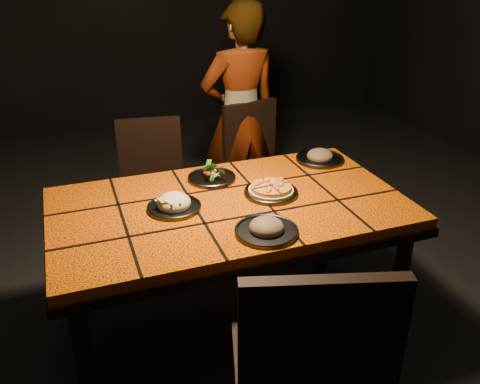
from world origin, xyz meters
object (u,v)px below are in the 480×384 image
object	(u,v)px
diner	(240,117)
plate_pizza	(271,191)
chair_far_left	(152,181)
chair_far_right	(257,160)
plate_pasta	(174,205)
chair_near	(309,371)
dining_table	(229,218)

from	to	relation	value
diner	plate_pizza	size ratio (longest dim) A/B	5.95
chair_far_left	chair_far_right	size ratio (longest dim) A/B	0.98
diner	plate_pasta	world-z (taller)	diner
chair_far_left	plate_pasta	world-z (taller)	chair_far_left
chair_near	plate_pizza	size ratio (longest dim) A/B	4.02
chair_near	chair_far_left	bearing A→B (deg)	-68.64
dining_table	chair_far_left	world-z (taller)	chair_far_left
chair_far_left	plate_pizza	world-z (taller)	chair_far_left
chair_far_left	plate_pizza	distance (m)	1.02
chair_near	diner	bearing A→B (deg)	-87.44
dining_table	plate_pizza	xyz separation A→B (m)	(0.21, 0.02, 0.10)
chair_near	plate_pizza	xyz separation A→B (m)	(0.26, 0.92, 0.18)
dining_table	diner	distance (m)	1.25
chair_far_left	diner	size ratio (longest dim) A/B	0.57
dining_table	chair_far_right	bearing A→B (deg)	61.58
diner	plate_pizza	xyz separation A→B (m)	(-0.26, -1.14, 0.00)
chair_far_left	diner	bearing A→B (deg)	28.76
dining_table	diner	xyz separation A→B (m)	(0.47, 1.15, 0.09)
plate_pizza	chair_far_left	bearing A→B (deg)	114.59
chair_far_left	chair_far_right	world-z (taller)	chair_far_right
plate_pasta	chair_far_right	bearing A→B (deg)	50.75
plate_pizza	chair_near	bearing A→B (deg)	-105.52
diner	plate_pasta	xyz separation A→B (m)	(-0.72, -1.13, 0.01)
chair_near	diner	xyz separation A→B (m)	(0.51, 2.06, 0.17)
dining_table	chair_near	world-z (taller)	chair_near
plate_pasta	diner	bearing A→B (deg)	57.36
chair_far_left	plate_pizza	xyz separation A→B (m)	(0.41, -0.89, 0.27)
chair_near	plate_pasta	xyz separation A→B (m)	(-0.21, 0.93, 0.18)
chair_far_left	diner	distance (m)	0.76
chair_far_right	plate_pasta	distance (m)	1.26
chair_far_left	plate_pizza	bearing A→B (deg)	-56.56
chair_far_right	plate_pizza	size ratio (longest dim) A/B	3.44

